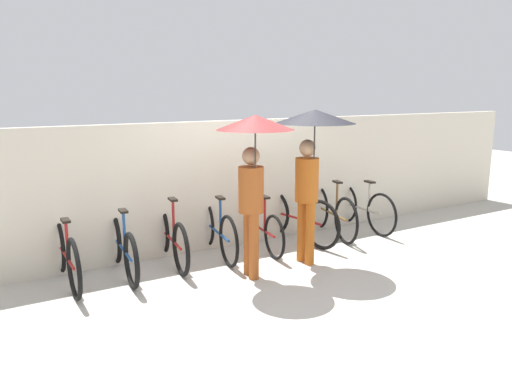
# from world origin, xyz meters

# --- Properties ---
(ground_plane) EXTENTS (30.00, 30.00, 0.00)m
(ground_plane) POSITION_xyz_m (0.00, 0.00, 0.00)
(ground_plane) COLOR #B7B2A8
(back_wall) EXTENTS (12.87, 0.12, 1.92)m
(back_wall) POSITION_xyz_m (0.00, 1.74, 0.96)
(back_wall) COLOR beige
(back_wall) RESTS_ON ground
(parked_bicycle_0) EXTENTS (0.44, 1.77, 1.05)m
(parked_bicycle_0) POSITION_xyz_m (-2.43, 1.32, 0.38)
(parked_bicycle_0) COLOR black
(parked_bicycle_0) RESTS_ON ground
(parked_bicycle_1) EXTENTS (0.44, 1.73, 1.02)m
(parked_bicycle_1) POSITION_xyz_m (-1.74, 1.30, 0.37)
(parked_bicycle_1) COLOR black
(parked_bicycle_1) RESTS_ON ground
(parked_bicycle_2) EXTENTS (0.44, 1.71, 1.08)m
(parked_bicycle_2) POSITION_xyz_m (-1.04, 1.38, 0.37)
(parked_bicycle_2) COLOR black
(parked_bicycle_2) RESTS_ON ground
(parked_bicycle_3) EXTENTS (0.44, 1.75, 1.07)m
(parked_bicycle_3) POSITION_xyz_m (-0.35, 1.36, 0.38)
(parked_bicycle_3) COLOR black
(parked_bicycle_3) RESTS_ON ground
(parked_bicycle_4) EXTENTS (0.44, 1.66, 0.98)m
(parked_bicycle_4) POSITION_xyz_m (0.35, 1.31, 0.35)
(parked_bicycle_4) COLOR black
(parked_bicycle_4) RESTS_ON ground
(parked_bicycle_5) EXTENTS (0.47, 1.84, 1.11)m
(parked_bicycle_5) POSITION_xyz_m (1.04, 1.35, 0.40)
(parked_bicycle_5) COLOR black
(parked_bicycle_5) RESTS_ON ground
(parked_bicycle_6) EXTENTS (0.54, 1.72, 1.03)m
(parked_bicycle_6) POSITION_xyz_m (1.74, 1.32, 0.39)
(parked_bicycle_6) COLOR black
(parked_bicycle_6) RESTS_ON ground
(parked_bicycle_7) EXTENTS (0.44, 1.73, 1.08)m
(parked_bicycle_7) POSITION_xyz_m (2.43, 1.35, 0.38)
(parked_bicycle_7) COLOR black
(parked_bicycle_7) RESTS_ON ground
(pedestrian_leading) EXTENTS (0.95, 0.95, 2.08)m
(pedestrian_leading) POSITION_xyz_m (-0.36, 0.29, 1.61)
(pedestrian_leading) COLOR #9E4C1E
(pedestrian_leading) RESTS_ON ground
(pedestrian_center) EXTENTS (1.06, 1.06, 2.12)m
(pedestrian_center) POSITION_xyz_m (0.58, 0.36, 1.69)
(pedestrian_center) COLOR #B25619
(pedestrian_center) RESTS_ON ground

